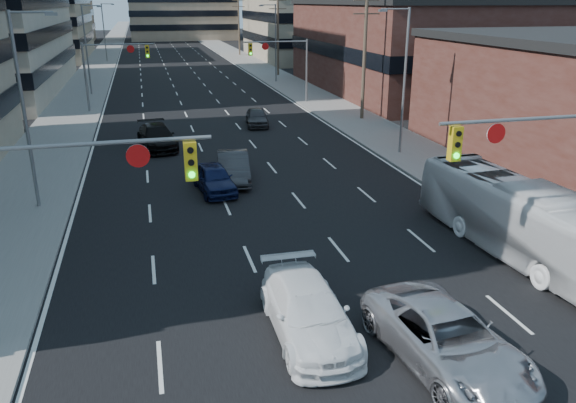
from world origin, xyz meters
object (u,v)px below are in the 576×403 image
Objects in this scene: white_van at (308,311)px; sedan_blue at (214,178)px; silver_suv at (446,338)px; transit_bus at (518,218)px.

sedan_blue is (-0.99, 13.92, -0.05)m from white_van.
white_van is 13.96m from sedan_blue.
silver_suv is (3.21, -2.30, 0.02)m from white_van.
transit_bus is at bearing 36.84° from silver_suv.
sedan_blue is at bearing 94.62° from white_van.
transit_bus reaches higher than sedan_blue.
transit_bus reaches higher than white_van.
sedan_blue is (-4.20, 16.22, -0.07)m from silver_suv.
silver_suv is 0.54× the size of transit_bus.
silver_suv is at bearing -35.07° from white_van.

